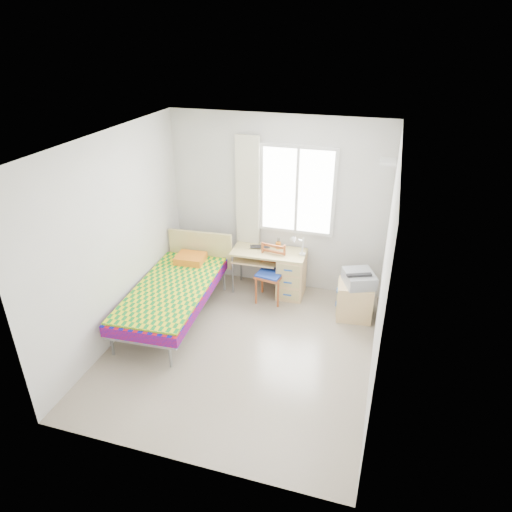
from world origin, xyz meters
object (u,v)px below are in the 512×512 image
(chair, at_px, (272,270))
(printer, at_px, (359,278))
(bed, at_px, (175,289))
(desk, at_px, (287,272))
(cabinet, at_px, (354,300))

(chair, height_order, printer, chair)
(bed, distance_m, chair, 1.42)
(bed, relative_size, desk, 1.93)
(cabinet, height_order, printer, printer)
(desk, bearing_deg, printer, -18.20)
(chair, bearing_deg, bed, -134.95)
(bed, relative_size, cabinet, 4.09)
(chair, relative_size, printer, 1.57)
(bed, distance_m, cabinet, 2.47)
(bed, distance_m, printer, 2.50)
(desk, relative_size, chair, 1.29)
(desk, xyz_separation_m, printer, (1.06, -0.31, 0.24))
(desk, height_order, chair, chair)
(chair, distance_m, cabinet, 1.25)
(chair, xyz_separation_m, cabinet, (1.22, -0.14, -0.22))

